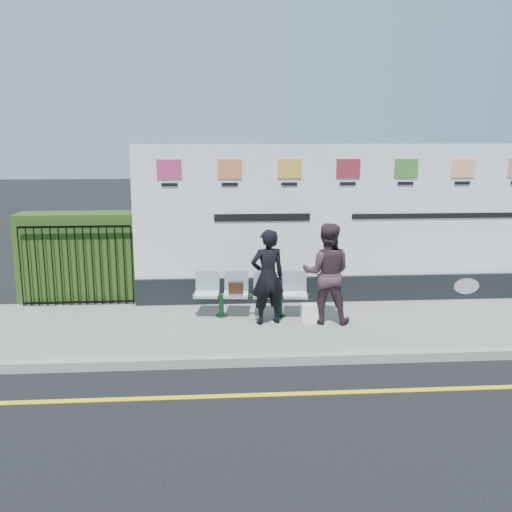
# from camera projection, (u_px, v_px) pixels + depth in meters

# --- Properties ---
(ground) EXTENTS (80.00, 80.00, 0.00)m
(ground) POSITION_uv_depth(u_px,v_px,m) (370.00, 392.00, 7.38)
(ground) COLOR black
(pavement) EXTENTS (14.00, 3.00, 0.12)m
(pavement) POSITION_uv_depth(u_px,v_px,m) (332.00, 325.00, 9.81)
(pavement) COLOR gray
(pavement) RESTS_ON ground
(kerb) EXTENTS (14.00, 0.18, 0.14)m
(kerb) POSITION_uv_depth(u_px,v_px,m) (352.00, 358.00, 8.35)
(kerb) COLOR gray
(kerb) RESTS_ON ground
(yellow_line) EXTENTS (14.00, 0.10, 0.01)m
(yellow_line) POSITION_uv_depth(u_px,v_px,m) (370.00, 391.00, 7.38)
(yellow_line) COLOR yellow
(yellow_line) RESTS_ON ground
(billboard) EXTENTS (8.00, 0.30, 3.00)m
(billboard) POSITION_uv_depth(u_px,v_px,m) (345.00, 234.00, 10.89)
(billboard) COLOR black
(billboard) RESTS_ON pavement
(hedge) EXTENTS (2.35, 0.70, 1.70)m
(hedge) POSITION_uv_depth(u_px,v_px,m) (82.00, 256.00, 11.06)
(hedge) COLOR #294414
(hedge) RESTS_ON pavement
(railing) EXTENTS (2.05, 0.06, 1.54)m
(railing) POSITION_uv_depth(u_px,v_px,m) (77.00, 265.00, 10.64)
(railing) COLOR black
(railing) RESTS_ON pavement
(bench) EXTENTS (2.02, 0.70, 0.43)m
(bench) POSITION_uv_depth(u_px,v_px,m) (251.00, 305.00, 10.07)
(bench) COLOR silver
(bench) RESTS_ON pavement
(woman_left) EXTENTS (0.67, 0.52, 1.63)m
(woman_left) POSITION_uv_depth(u_px,v_px,m) (268.00, 277.00, 9.58)
(woman_left) COLOR black
(woman_left) RESTS_ON pavement
(woman_right) EXTENTS (0.95, 0.80, 1.72)m
(woman_right) POSITION_uv_depth(u_px,v_px,m) (327.00, 273.00, 9.65)
(woman_right) COLOR #3C272D
(woman_right) RESTS_ON pavement
(handbag_brown) EXTENTS (0.27, 0.12, 0.20)m
(handbag_brown) POSITION_uv_depth(u_px,v_px,m) (236.00, 288.00, 10.01)
(handbag_brown) COLOR black
(handbag_brown) RESTS_ON bench
(carrier_bag_white) EXTENTS (0.32, 0.19, 0.32)m
(carrier_bag_white) POSITION_uv_depth(u_px,v_px,m) (310.00, 313.00, 9.76)
(carrier_bag_white) COLOR white
(carrier_bag_white) RESTS_ON pavement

